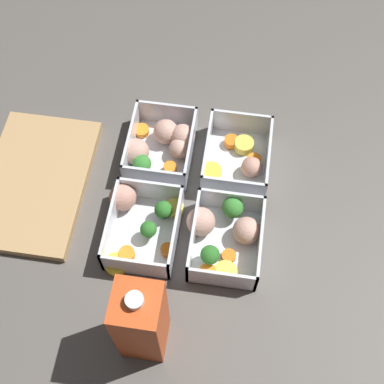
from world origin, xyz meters
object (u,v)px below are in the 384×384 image
at_px(container_near_left, 224,234).
at_px(container_far_left, 140,221).
at_px(container_far_right, 161,145).
at_px(juice_carton, 141,322).
at_px(container_near_right, 237,160).

height_order(container_near_left, container_far_left, same).
xyz_separation_m(container_far_left, container_far_right, (0.16, -0.01, 0.00)).
distance_m(container_near_left, juice_carton, 0.22).
bearing_deg(container_far_left, container_near_left, -91.57).
xyz_separation_m(container_near_right, container_far_right, (0.01, 0.14, 0.01)).
relative_size(container_near_left, container_far_left, 0.86).
bearing_deg(container_far_right, container_near_left, -140.08).
relative_size(container_near_right, container_far_right, 1.06).
xyz_separation_m(container_near_left, juice_carton, (-0.18, 0.10, 0.07)).
distance_m(container_near_left, container_near_right, 0.15).
xyz_separation_m(container_near_left, container_near_right, (0.15, -0.01, -0.01)).
bearing_deg(container_near_left, container_near_right, -2.36).
bearing_deg(container_far_left, container_far_right, -3.15).
distance_m(container_far_left, juice_carton, 0.21).
distance_m(container_near_left, container_far_right, 0.21).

